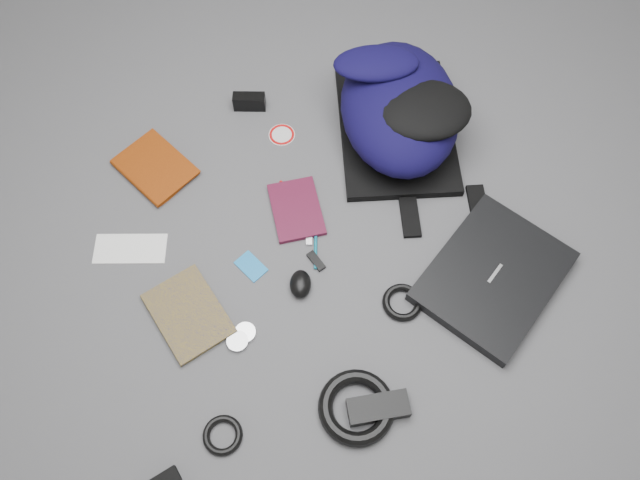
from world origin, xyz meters
name	(u,v)px	position (x,y,z in m)	size (l,w,h in m)	color
ground	(320,243)	(0.00, 0.00, 0.00)	(4.00, 4.00, 0.00)	#4F4F51
backpack	(400,108)	(0.36, 0.26, 0.11)	(0.36, 0.53, 0.22)	black
laptop	(493,276)	(0.38, -0.28, 0.02)	(0.39, 0.30, 0.04)	black
textbook_red	(133,185)	(-0.42, 0.38, 0.01)	(0.16, 0.22, 0.02)	#722806
comic_book	(160,331)	(-0.48, -0.07, 0.01)	(0.17, 0.23, 0.02)	#B1950C
envelope	(130,249)	(-0.49, 0.19, 0.00)	(0.20, 0.09, 0.00)	white
dvd_case	(296,209)	(-0.02, 0.12, 0.01)	(0.13, 0.19, 0.01)	#400C1F
compact_camera	(249,102)	(-0.01, 0.52, 0.03)	(0.10, 0.04, 0.05)	black
sticker_disc	(282,135)	(0.04, 0.38, 0.00)	(0.08, 0.08, 0.00)	silver
pen_teal	(316,243)	(-0.01, 0.00, 0.00)	(0.01, 0.01, 0.16)	#0E6880
pen_red	(298,196)	(0.00, 0.16, 0.00)	(0.01, 0.01, 0.14)	#B70E0E
id_badge	(251,266)	(-0.20, 0.01, 0.00)	(0.05, 0.08, 0.00)	#1A7BC6
usb_black	(316,261)	(-0.03, -0.05, 0.01)	(0.02, 0.06, 0.01)	black
usb_silver	(309,238)	(-0.02, 0.02, 0.00)	(0.02, 0.04, 0.01)	#B2B2B5
mouse	(300,284)	(-0.10, -0.10, 0.02)	(0.06, 0.08, 0.04)	black
headphone_left	(238,341)	(-0.31, -0.18, 0.01)	(0.06, 0.06, 0.01)	#A6A6A8
headphone_right	(245,333)	(-0.28, -0.16, 0.01)	(0.05, 0.05, 0.01)	silver
cable_coil	(402,302)	(0.13, -0.25, 0.01)	(0.11, 0.11, 0.02)	black
power_brick	(378,408)	(-0.05, -0.47, 0.02)	(0.15, 0.06, 0.04)	black
power_cord_coil	(356,407)	(-0.10, -0.45, 0.02)	(0.19, 0.19, 0.04)	black
earbud_coil	(223,435)	(-0.42, -0.38, 0.01)	(0.10, 0.10, 0.02)	black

